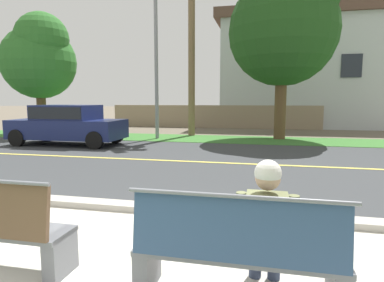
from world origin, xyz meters
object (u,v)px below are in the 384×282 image
object	(u,v)px
bench_right	(237,253)
seated_person_olive	(266,223)
streetlamp	(157,37)
shade_tree_left	(287,23)
shade_tree_far_left	(40,57)
car_navy_near	(67,123)

from	to	relation	value
bench_right	seated_person_olive	xyz separation A→B (m)	(0.24, 0.17, 0.22)
bench_right	seated_person_olive	size ratio (longest dim) A/B	1.43
streetlamp	shade_tree_left	size ratio (longest dim) A/B	1.03
seated_person_olive	streetlamp	distance (m)	12.74
shade_tree_far_left	car_navy_near	bearing A→B (deg)	-42.74
bench_right	streetlamp	size ratio (longest dim) A/B	0.23
car_navy_near	streetlamp	distance (m)	5.34
seated_person_olive	bench_right	bearing A→B (deg)	-144.38
streetlamp	shade_tree_left	xyz separation A→B (m)	(5.51, 0.75, 0.53)
bench_right	shade_tree_left	world-z (taller)	shade_tree_left
seated_person_olive	shade_tree_left	distance (m)	12.75
streetlamp	bench_right	bearing A→B (deg)	-68.65
shade_tree_far_left	shade_tree_left	xyz separation A→B (m)	(11.75, 0.35, 1.14)
shade_tree_left	shade_tree_far_left	bearing A→B (deg)	-178.32
bench_right	car_navy_near	xyz separation A→B (m)	(-7.21, 8.58, 0.40)
shade_tree_far_left	shade_tree_left	bearing A→B (deg)	1.68
shade_tree_left	streetlamp	bearing A→B (deg)	-172.27
bench_right	shade_tree_left	distance (m)	13.01
seated_person_olive	car_navy_near	size ratio (longest dim) A/B	0.29
seated_person_olive	shade_tree_far_left	size ratio (longest dim) A/B	0.21
bench_right	car_navy_near	world-z (taller)	car_navy_near
bench_right	streetlamp	distance (m)	12.88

